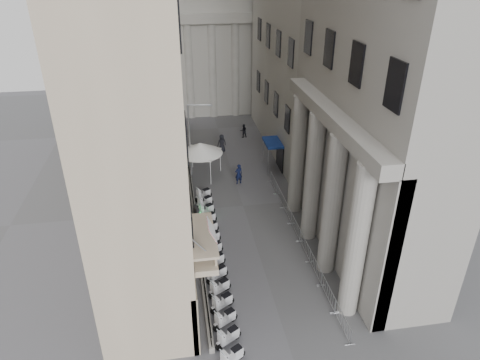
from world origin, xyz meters
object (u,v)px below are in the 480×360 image
object	(u,v)px
street_lamp	(192,135)
info_kiosk	(197,216)
security_tent	(195,146)
pedestrian_a	(239,174)
pedestrian_b	(244,131)

from	to	relation	value
street_lamp	info_kiosk	bearing A→B (deg)	-83.16
street_lamp	security_tent	bearing A→B (deg)	73.78
pedestrian_a	security_tent	bearing A→B (deg)	-53.45
security_tent	pedestrian_a	xyz separation A→B (m)	(3.88, -3.04, -1.92)
info_kiosk	pedestrian_b	size ratio (longest dim) A/B	1.09
street_lamp	pedestrian_a	size ratio (longest dim) A/B	3.60
street_lamp	pedestrian_a	bearing A→B (deg)	-22.91
security_tent	info_kiosk	xyz separation A→B (m)	(-0.59, -9.71, -2.02)
security_tent	pedestrian_b	world-z (taller)	security_tent
pedestrian_a	street_lamp	bearing A→B (deg)	-47.45
security_tent	street_lamp	bearing A→B (deg)	-115.35
pedestrian_a	pedestrian_b	bearing A→B (deg)	-117.32
info_kiosk	pedestrian_b	distance (m)	19.48
security_tent	pedestrian_a	distance (m)	5.28
info_kiosk	pedestrian_b	bearing A→B (deg)	53.39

